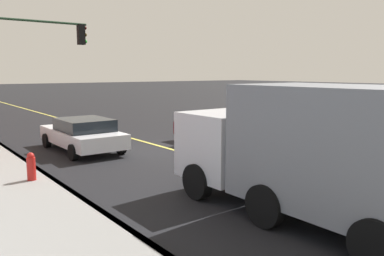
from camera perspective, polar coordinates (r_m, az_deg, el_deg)
name	(u,v)px	position (r m, az deg, el deg)	size (l,w,h in m)	color
ground	(172,150)	(16.10, -2.88, -3.17)	(200.00, 200.00, 0.00)	black
curb_edge	(33,167)	(13.83, -22.12, -5.34)	(80.00, 0.16, 0.15)	slate
lane_stripe_center	(172,150)	(16.10, -2.88, -3.15)	(80.00, 0.16, 0.01)	#D8CC4C
car_maroon	(217,128)	(17.18, 3.72, -0.02)	(4.18, 1.99, 1.44)	#591116
car_white	(83,134)	(16.33, -15.62, -0.81)	(4.65, 2.11, 1.33)	silver
truck_gray	(318,150)	(8.63, 17.92, -3.03)	(6.70, 2.55, 2.90)	silver
traffic_light_mast	(30,55)	(18.07, -22.46, 9.72)	(0.28, 4.22, 5.58)	#1E3823
fire_hydrant	(31,169)	(11.91, -22.34, -5.55)	(0.24, 0.24, 0.94)	red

